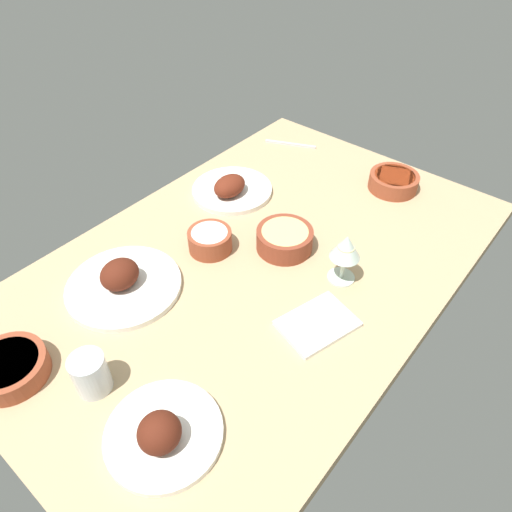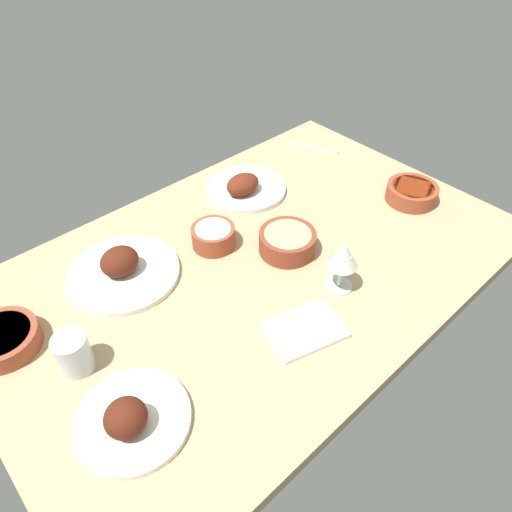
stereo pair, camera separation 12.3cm
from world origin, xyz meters
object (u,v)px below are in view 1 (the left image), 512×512
plate_near_viewer (123,282)px  fork_loose (290,144)px  wine_glass (346,249)px  bowl_cream (210,240)px  bowl_potatoes (285,239)px  bowl_sauce (394,181)px  plate_far_side (162,433)px  folded_napkin (317,324)px  bowl_onions (9,368)px  water_tumbler (91,374)px  plate_center_main (231,189)px

plate_near_viewer → fork_loose: bearing=-172.8°
wine_glass → fork_loose: size_ratio=0.76×
bowl_cream → fork_loose: size_ratio=0.64×
bowl_potatoes → bowl_sauce: (-44.59, 9.21, -0.42)cm
plate_near_viewer → wine_glass: size_ratio=2.04×
plate_far_side → wine_glass: size_ratio=1.61×
folded_napkin → bowl_potatoes: bearing=-126.8°
bowl_onions → water_tumbler: water_tumbler is taller
water_tumbler → folded_napkin: size_ratio=0.54×
plate_near_viewer → bowl_cream: bearing=165.8°
plate_near_viewer → folded_napkin: 48.69cm
plate_near_viewer → wine_glass: 55.39cm
plate_center_main → folded_napkin: 56.79cm
bowl_sauce → folded_napkin: bowl_sauce is taller
folded_napkin → plate_far_side: bearing=-9.3°
plate_far_side → wine_glass: wine_glass is taller
bowl_sauce → folded_napkin: bearing=12.1°
water_tumbler → folded_napkin: 50.13cm
plate_center_main → plate_far_side: bearing=32.9°
plate_center_main → water_tumbler: water_tumbler is taller
plate_near_viewer → bowl_sauce: 87.98cm
bowl_onions → wine_glass: (-68.70, 37.77, 7.38)cm
wine_glass → folded_napkin: bearing=13.9°
plate_far_side → bowl_potatoes: 60.02cm
bowl_sauce → bowl_onions: bearing=-14.2°
bowl_potatoes → wine_glass: (0.05, 18.27, 6.74)cm
bowl_sauce → fork_loose: 41.33cm
bowl_onions → bowl_potatoes: 71.47cm
bowl_potatoes → plate_near_viewer: bearing=-29.5°
plate_far_side → bowl_potatoes: size_ratio=1.47×
water_tumbler → bowl_sauce: bearing=172.9°
fork_loose → wine_glass: bearing=-67.0°
bowl_potatoes → folded_napkin: size_ratio=0.91×
plate_center_main → bowl_potatoes: bearing=71.3°
bowl_cream → folded_napkin: (3.51, 37.58, -2.55)cm
bowl_sauce → water_tumbler: water_tumbler is taller
water_tumbler → plate_near_viewer: bearing=-140.5°
plate_center_main → bowl_sauce: bearing=133.4°
plate_near_viewer → bowl_cream: 25.47cm
plate_center_main → plate_near_viewer: bearing=7.9°
bowl_cream → folded_napkin: bowl_cream is taller
bowl_onions → fork_loose: bearing=-173.8°
fork_loose → bowl_cream: bearing=-98.8°
bowl_onions → folded_napkin: size_ratio=0.93×
plate_far_side → folded_napkin: bearing=170.7°
bowl_potatoes → plate_far_side: bearing=15.1°
plate_center_main → bowl_sauce: size_ratio=1.63×
water_tumbler → fork_loose: 108.88cm
water_tumbler → fork_loose: bearing=-164.9°
bowl_onions → water_tumbler: (-9.45, 15.73, 2.05)cm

